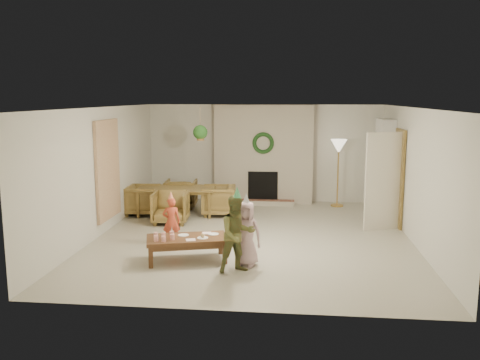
# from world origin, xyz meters

# --- Properties ---
(floor) EXTENTS (7.00, 7.00, 0.00)m
(floor) POSITION_xyz_m (0.00, 0.00, 0.00)
(floor) COLOR #B7B29E
(floor) RESTS_ON ground
(ceiling) EXTENTS (7.00, 7.00, 0.00)m
(ceiling) POSITION_xyz_m (0.00, 0.00, 2.50)
(ceiling) COLOR white
(ceiling) RESTS_ON wall_back
(wall_back) EXTENTS (7.00, 0.00, 7.00)m
(wall_back) POSITION_xyz_m (0.00, 3.50, 1.25)
(wall_back) COLOR silver
(wall_back) RESTS_ON floor
(wall_front) EXTENTS (7.00, 0.00, 7.00)m
(wall_front) POSITION_xyz_m (0.00, -3.50, 1.25)
(wall_front) COLOR silver
(wall_front) RESTS_ON floor
(wall_left) EXTENTS (0.00, 7.00, 7.00)m
(wall_left) POSITION_xyz_m (-3.00, 0.00, 1.25)
(wall_left) COLOR silver
(wall_left) RESTS_ON floor
(wall_right) EXTENTS (0.00, 7.00, 7.00)m
(wall_right) POSITION_xyz_m (3.00, 0.00, 1.25)
(wall_right) COLOR silver
(wall_right) RESTS_ON floor
(fireplace_mass) EXTENTS (2.50, 0.40, 2.50)m
(fireplace_mass) POSITION_xyz_m (0.00, 3.30, 1.25)
(fireplace_mass) COLOR #5E1F18
(fireplace_mass) RESTS_ON floor
(fireplace_hearth) EXTENTS (1.60, 0.30, 0.12)m
(fireplace_hearth) POSITION_xyz_m (0.00, 2.95, 0.06)
(fireplace_hearth) COLOR #5D2519
(fireplace_hearth) RESTS_ON floor
(fireplace_firebox) EXTENTS (0.75, 0.12, 0.75)m
(fireplace_firebox) POSITION_xyz_m (0.00, 3.12, 0.45)
(fireplace_firebox) COLOR black
(fireplace_firebox) RESTS_ON floor
(fireplace_wreath) EXTENTS (0.54, 0.10, 0.54)m
(fireplace_wreath) POSITION_xyz_m (0.00, 3.07, 1.55)
(fireplace_wreath) COLOR #163C17
(fireplace_wreath) RESTS_ON fireplace_mass
(floor_lamp_base) EXTENTS (0.31, 0.31, 0.03)m
(floor_lamp_base) POSITION_xyz_m (1.86, 3.00, 0.02)
(floor_lamp_base) COLOR gold
(floor_lamp_base) RESTS_ON floor
(floor_lamp_post) EXTENTS (0.03, 0.03, 1.50)m
(floor_lamp_post) POSITION_xyz_m (1.86, 3.00, 0.78)
(floor_lamp_post) COLOR gold
(floor_lamp_post) RESTS_ON floor
(floor_lamp_shade) EXTENTS (0.40, 0.40, 0.33)m
(floor_lamp_shade) POSITION_xyz_m (1.86, 3.00, 1.50)
(floor_lamp_shade) COLOR beige
(floor_lamp_shade) RESTS_ON floor_lamp_post
(bookshelf_carcass) EXTENTS (0.30, 1.00, 2.20)m
(bookshelf_carcass) POSITION_xyz_m (2.84, 2.30, 1.10)
(bookshelf_carcass) COLOR white
(bookshelf_carcass) RESTS_ON floor
(bookshelf_shelf_a) EXTENTS (0.30, 0.92, 0.03)m
(bookshelf_shelf_a) POSITION_xyz_m (2.82, 2.30, 0.45)
(bookshelf_shelf_a) COLOR white
(bookshelf_shelf_a) RESTS_ON bookshelf_carcass
(bookshelf_shelf_b) EXTENTS (0.30, 0.92, 0.03)m
(bookshelf_shelf_b) POSITION_xyz_m (2.82, 2.30, 0.85)
(bookshelf_shelf_b) COLOR white
(bookshelf_shelf_b) RESTS_ON bookshelf_carcass
(bookshelf_shelf_c) EXTENTS (0.30, 0.92, 0.03)m
(bookshelf_shelf_c) POSITION_xyz_m (2.82, 2.30, 1.25)
(bookshelf_shelf_c) COLOR white
(bookshelf_shelf_c) RESTS_ON bookshelf_carcass
(bookshelf_shelf_d) EXTENTS (0.30, 0.92, 0.03)m
(bookshelf_shelf_d) POSITION_xyz_m (2.82, 2.30, 1.65)
(bookshelf_shelf_d) COLOR white
(bookshelf_shelf_d) RESTS_ON bookshelf_carcass
(books_row_lower) EXTENTS (0.20, 0.40, 0.24)m
(books_row_lower) POSITION_xyz_m (2.80, 2.15, 0.59)
(books_row_lower) COLOR #A81F37
(books_row_lower) RESTS_ON bookshelf_shelf_a
(books_row_mid) EXTENTS (0.20, 0.44, 0.24)m
(books_row_mid) POSITION_xyz_m (2.80, 2.35, 0.99)
(books_row_mid) COLOR navy
(books_row_mid) RESTS_ON bookshelf_shelf_b
(books_row_upper) EXTENTS (0.20, 0.36, 0.22)m
(books_row_upper) POSITION_xyz_m (2.80, 2.20, 1.38)
(books_row_upper) COLOR gold
(books_row_upper) RESTS_ON bookshelf_shelf_c
(door_frame) EXTENTS (0.05, 0.86, 2.04)m
(door_frame) POSITION_xyz_m (2.96, 1.20, 1.02)
(door_frame) COLOR olive
(door_frame) RESTS_ON floor
(door_leaf) EXTENTS (0.77, 0.32, 2.00)m
(door_leaf) POSITION_xyz_m (2.58, 0.82, 1.00)
(door_leaf) COLOR beige
(door_leaf) RESTS_ON floor
(curtain_panel) EXTENTS (0.06, 1.20, 2.00)m
(curtain_panel) POSITION_xyz_m (-2.96, 0.20, 1.25)
(curtain_panel) COLOR beige
(curtain_panel) RESTS_ON wall_left
(dining_table) EXTENTS (1.85, 1.12, 0.63)m
(dining_table) POSITION_xyz_m (-1.91, 1.66, 0.31)
(dining_table) COLOR olive
(dining_table) RESTS_ON floor
(dining_chair_near) EXTENTS (0.79, 0.81, 0.69)m
(dining_chair_near) POSITION_xyz_m (-1.86, 0.88, 0.35)
(dining_chair_near) COLOR olive
(dining_chair_near) RESTS_ON floor
(dining_chair_far) EXTENTS (0.79, 0.81, 0.69)m
(dining_chair_far) POSITION_xyz_m (-1.97, 2.44, 0.35)
(dining_chair_far) COLOR olive
(dining_chair_far) RESTS_ON floor
(dining_chair_left) EXTENTS (0.81, 0.79, 0.69)m
(dining_chair_left) POSITION_xyz_m (-2.70, 1.60, 0.35)
(dining_chair_left) COLOR olive
(dining_chair_left) RESTS_ON floor
(dining_chair_right) EXTENTS (0.81, 0.79, 0.69)m
(dining_chair_right) POSITION_xyz_m (-0.94, 1.73, 0.35)
(dining_chair_right) COLOR olive
(dining_chair_right) RESTS_ON floor
(hanging_plant_cord) EXTENTS (0.01, 0.01, 0.70)m
(hanging_plant_cord) POSITION_xyz_m (-1.30, 1.50, 2.15)
(hanging_plant_cord) COLOR tan
(hanging_plant_cord) RESTS_ON ceiling
(hanging_plant_pot) EXTENTS (0.16, 0.16, 0.12)m
(hanging_plant_pot) POSITION_xyz_m (-1.30, 1.50, 1.80)
(hanging_plant_pot) COLOR olive
(hanging_plant_pot) RESTS_ON hanging_plant_cord
(hanging_plant_foliage) EXTENTS (0.32, 0.32, 0.32)m
(hanging_plant_foliage) POSITION_xyz_m (-1.30, 1.50, 1.92)
(hanging_plant_foliage) COLOR #1C4A18
(hanging_plant_foliage) RESTS_ON hanging_plant_pot
(coffee_table_top) EXTENTS (1.44, 0.99, 0.06)m
(coffee_table_top) POSITION_xyz_m (-0.98, -1.58, 0.37)
(coffee_table_top) COLOR brown
(coffee_table_top) RESTS_ON floor
(coffee_table_apron) EXTENTS (1.32, 0.87, 0.08)m
(coffee_table_apron) POSITION_xyz_m (-0.98, -1.58, 0.30)
(coffee_table_apron) COLOR brown
(coffee_table_apron) RESTS_ON floor
(coffee_leg_fl) EXTENTS (0.09, 0.09, 0.34)m
(coffee_leg_fl) POSITION_xyz_m (-1.48, -2.00, 0.17)
(coffee_leg_fl) COLOR brown
(coffee_leg_fl) RESTS_ON floor
(coffee_leg_fr) EXTENTS (0.09, 0.09, 0.34)m
(coffee_leg_fr) POSITION_xyz_m (-0.33, -1.67, 0.17)
(coffee_leg_fr) COLOR brown
(coffee_leg_fr) RESTS_ON floor
(coffee_leg_bl) EXTENTS (0.09, 0.09, 0.34)m
(coffee_leg_bl) POSITION_xyz_m (-1.62, -1.48, 0.17)
(coffee_leg_bl) COLOR brown
(coffee_leg_bl) RESTS_ON floor
(coffee_leg_br) EXTENTS (0.09, 0.09, 0.34)m
(coffee_leg_br) POSITION_xyz_m (-0.48, -1.16, 0.17)
(coffee_leg_br) COLOR brown
(coffee_leg_br) RESTS_ON floor
(cup_a) EXTENTS (0.09, 0.09, 0.09)m
(cup_a) POSITION_xyz_m (-1.42, -1.86, 0.45)
(cup_a) COLOR white
(cup_a) RESTS_ON coffee_table_top
(cup_b) EXTENTS (0.09, 0.09, 0.09)m
(cup_b) POSITION_xyz_m (-1.48, -1.67, 0.45)
(cup_b) COLOR white
(cup_b) RESTS_ON coffee_table_top
(cup_c) EXTENTS (0.09, 0.09, 0.09)m
(cup_c) POSITION_xyz_m (-1.29, -1.88, 0.45)
(cup_c) COLOR white
(cup_c) RESTS_ON coffee_table_top
(cup_d) EXTENTS (0.09, 0.09, 0.09)m
(cup_d) POSITION_xyz_m (-1.35, -1.68, 0.45)
(cup_d) COLOR white
(cup_d) RESTS_ON coffee_table_top
(cup_e) EXTENTS (0.09, 0.09, 0.09)m
(cup_e) POSITION_xyz_m (-1.18, -1.76, 0.45)
(cup_e) COLOR white
(cup_e) RESTS_ON coffee_table_top
(cup_f) EXTENTS (0.09, 0.09, 0.09)m
(cup_f) POSITION_xyz_m (-1.23, -1.56, 0.45)
(cup_f) COLOR white
(cup_f) RESTS_ON coffee_table_top
(plate_a) EXTENTS (0.22, 0.22, 0.01)m
(plate_a) POSITION_xyz_m (-1.06, -1.47, 0.41)
(plate_a) COLOR white
(plate_a) RESTS_ON coffee_table_top
(plate_b) EXTENTS (0.22, 0.22, 0.01)m
(plate_b) POSITION_xyz_m (-0.71, -1.60, 0.41)
(plate_b) COLOR white
(plate_b) RESTS_ON coffee_table_top
(plate_c) EXTENTS (0.22, 0.22, 0.01)m
(plate_c) POSITION_xyz_m (-0.57, -1.35, 0.41)
(plate_c) COLOR white
(plate_c) RESTS_ON coffee_table_top
(food_scoop) EXTENTS (0.09, 0.09, 0.07)m
(food_scoop) POSITION_xyz_m (-0.71, -1.60, 0.45)
(food_scoop) COLOR tan
(food_scoop) RESTS_ON plate_b
(napkin_left) EXTENTS (0.19, 0.19, 0.01)m
(napkin_left) POSITION_xyz_m (-0.88, -1.74, 0.41)
(napkin_left) COLOR #FAB8B9
(napkin_left) RESTS_ON coffee_table_top
(napkin_right) EXTENTS (0.19, 0.19, 0.01)m
(napkin_right) POSITION_xyz_m (-0.69, -1.30, 0.41)
(napkin_right) COLOR #FAB8B9
(napkin_right) RESTS_ON coffee_table_top
(child_red) EXTENTS (0.37, 0.29, 0.89)m
(child_red) POSITION_xyz_m (-1.44, -0.73, 0.45)
(child_red) COLOR #BE4228
(child_red) RESTS_ON floor
(party_hat_red) EXTENTS (0.13, 0.13, 0.17)m
(party_hat_red) POSITION_xyz_m (-1.44, -0.73, 0.93)
(party_hat_red) COLOR gold
(party_hat_red) RESTS_ON child_red
(child_plaid) EXTENTS (0.73, 0.68, 1.21)m
(child_plaid) POSITION_xyz_m (-0.09, -2.03, 0.60)
(child_plaid) COLOR brown
(child_plaid) RESTS_ON floor
(party_hat_plaid) EXTENTS (0.16, 0.16, 0.20)m
(party_hat_plaid) POSITION_xyz_m (-0.09, -2.03, 1.25)
(party_hat_plaid) COLOR #46A464
(party_hat_plaid) RESTS_ON child_plaid
(child_pink) EXTENTS (0.58, 0.45, 1.06)m
(child_pink) POSITION_xyz_m (0.02, -1.71, 0.53)
(child_pink) COLOR #CAA2A9
(child_pink) RESTS_ON floor
(party_hat_pink) EXTENTS (0.18, 0.18, 0.19)m
(party_hat_pink) POSITION_xyz_m (0.02, -1.71, 1.10)
(party_hat_pink) COLOR silver
(party_hat_pink) RESTS_ON child_pink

